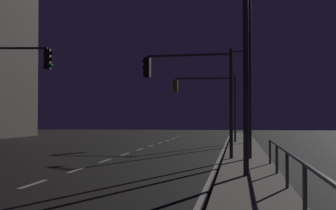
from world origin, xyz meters
name	(u,v)px	position (x,y,z in m)	size (l,w,h in m)	color
ground_plane	(108,160)	(0.00, 17.50, 0.00)	(112.00, 112.00, 0.00)	black
sidewalk_right	(247,160)	(6.45, 17.50, 0.07)	(2.07, 77.00, 0.14)	gray
lane_markings_center	(125,154)	(0.00, 21.00, 0.01)	(0.14, 50.00, 0.01)	silver
lane_edge_line	(222,153)	(5.16, 22.50, 0.01)	(0.14, 53.00, 0.01)	silver
traffic_light_overhead_east	(190,81)	(3.87, 17.70, 3.69)	(4.28, 0.59, 5.01)	#2D3033
traffic_light_far_right	(15,78)	(-4.42, 17.05, 3.86)	(3.13, 0.66, 5.55)	#38383D
traffic_light_mid_right	(207,94)	(3.70, 32.80, 3.81)	(4.88, 0.34, 5.13)	#4C4C51
street_lamp_median	(245,42)	(6.31, 11.30, 4.46)	(0.56, 1.76, 7.21)	#2D3033
street_lamp_far_end	(241,87)	(6.33, 31.28, 4.26)	(1.47, 0.89, 6.87)	#2D3033
street_lamp_mid_block	(253,58)	(6.74, 17.23, 4.67)	(1.20, 2.05, 7.51)	#2D3033
barrier_fence	(295,166)	(7.33, 6.58, 0.89)	(0.09, 17.25, 0.98)	#59595E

